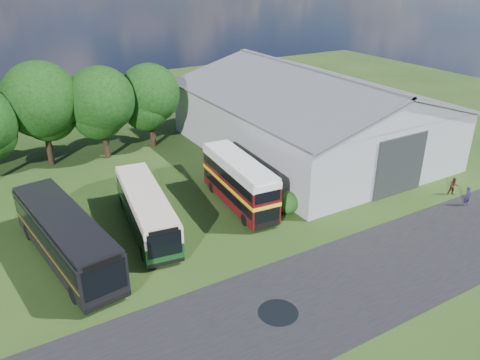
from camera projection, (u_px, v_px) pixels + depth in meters
ground at (270, 275)px, 28.20m from camera, size 120.00×120.00×0.00m
asphalt_road at (342, 286)px, 27.24m from camera, size 60.00×8.00×0.02m
puddle at (278, 313)px, 25.16m from camera, size 2.20×2.20×0.01m
storage_shed at (307, 109)px, 45.87m from camera, size 18.80×24.80×8.15m
tree_mid at (41, 100)px, 41.32m from camera, size 6.80×6.80×9.60m
tree_right_a at (101, 100)px, 43.05m from camera, size 6.26×6.26×8.83m
tree_right_b at (149, 94)px, 46.09m from camera, size 5.98×5.98×8.45m
shrub_front at (287, 212)px, 35.48m from camera, size 1.70×1.70×1.70m
shrub_mid at (273, 201)px, 37.04m from camera, size 1.60×1.60×1.60m
bus_green_single at (146, 209)px, 32.56m from camera, size 3.88×10.81×2.92m
bus_maroon_double at (239, 183)px, 35.66m from camera, size 2.94×9.08×3.84m
bus_dark_single at (65, 237)px, 28.88m from camera, size 4.39×12.22×3.30m
visitor_a at (467, 197)px, 35.99m from camera, size 0.59×0.41×1.58m
visitor_b at (454, 186)px, 37.74m from camera, size 0.92×0.85×1.52m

